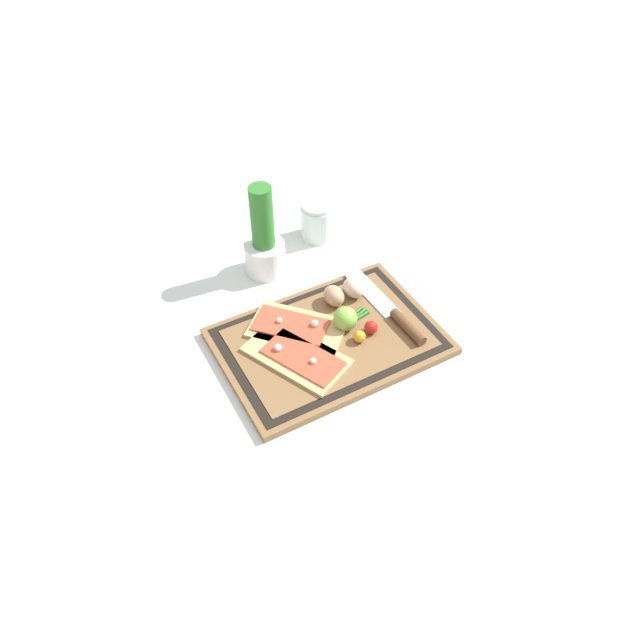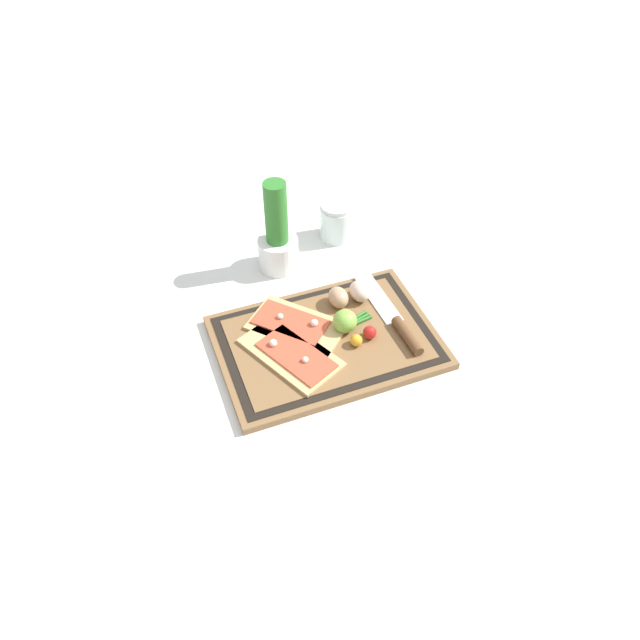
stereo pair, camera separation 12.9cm
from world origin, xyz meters
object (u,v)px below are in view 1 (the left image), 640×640
object	(u,v)px
egg_brown	(334,296)
egg_pink	(353,288)
lime	(345,319)
cherry_tomato_yellow	(359,336)
herb_pot	(264,244)
pizza_slice_near	(298,356)
pizza_slice_far	(296,327)
sauce_jar	(318,222)
cherry_tomato_red	(371,327)
knife	(397,316)

from	to	relation	value
egg_brown	egg_pink	xyz separation A→B (m)	(0.05, 0.00, 0.00)
lime	cherry_tomato_yellow	bearing A→B (deg)	-83.46
egg_pink	herb_pot	xyz separation A→B (m)	(-0.12, 0.19, 0.04)
pizza_slice_near	lime	world-z (taller)	lime
pizza_slice_far	sauce_jar	bearing A→B (deg)	53.65
pizza_slice_far	cherry_tomato_red	distance (m)	0.16
pizza_slice_near	herb_pot	distance (m)	0.31
cherry_tomato_yellow	cherry_tomato_red	bearing A→B (deg)	15.53
cherry_tomato_red	herb_pot	world-z (taller)	herb_pot
sauce_jar	egg_brown	bearing A→B (deg)	-111.29
pizza_slice_far	knife	distance (m)	0.21
knife	cherry_tomato_red	bearing A→B (deg)	-175.56
pizza_slice_far	lime	bearing A→B (deg)	-25.75
pizza_slice_near	pizza_slice_far	distance (m)	0.08
herb_pot	egg_pink	bearing A→B (deg)	-57.26
pizza_slice_far	egg_brown	world-z (taller)	egg_brown
knife	egg_pink	xyz separation A→B (m)	(-0.04, 0.11, 0.01)
egg_brown	cherry_tomato_red	bearing A→B (deg)	-78.39
lime	cherry_tomato_yellow	size ratio (longest dim) A/B	1.98
cherry_tomato_yellow	herb_pot	size ratio (longest dim) A/B	0.11
cherry_tomato_red	lime	bearing A→B (deg)	136.15
egg_pink	cherry_tomato_red	bearing A→B (deg)	-103.00
egg_brown	sauce_jar	size ratio (longest dim) A/B	0.57
pizza_slice_near	pizza_slice_far	size ratio (longest dim) A/B	1.07
pizza_slice_far	herb_pot	bearing A→B (deg)	80.74
egg_pink	herb_pot	bearing A→B (deg)	122.74
egg_pink	cherry_tomato_yellow	bearing A→B (deg)	-115.96
pizza_slice_near	herb_pot	bearing A→B (deg)	76.76
pizza_slice_far	herb_pot	xyz separation A→B (m)	(0.04, 0.22, 0.05)
knife	lime	bearing A→B (deg)	163.09
egg_pink	cherry_tomato_yellow	xyz separation A→B (m)	(-0.06, -0.12, -0.01)
lime	sauce_jar	bearing A→B (deg)	70.76
pizza_slice_far	sauce_jar	world-z (taller)	sauce_jar
pizza_slice_near	egg_brown	world-z (taller)	egg_brown
knife	egg_brown	distance (m)	0.14
cherry_tomato_yellow	herb_pot	xyz separation A→B (m)	(-0.06, 0.31, 0.05)
cherry_tomato_yellow	pizza_slice_near	bearing A→B (deg)	171.21
herb_pot	pizza_slice_near	bearing A→B (deg)	-103.24
pizza_slice_near	sauce_jar	size ratio (longest dim) A/B	2.45
egg_pink	cherry_tomato_red	xyz separation A→B (m)	(-0.03, -0.11, -0.01)
egg_brown	herb_pot	bearing A→B (deg)	110.69
lime	sauce_jar	xyz separation A→B (m)	(0.11, 0.32, -0.00)
knife	cherry_tomato_yellow	world-z (taller)	cherry_tomato_yellow
pizza_slice_far	sauce_jar	size ratio (longest dim) A/B	2.29
egg_brown	cherry_tomato_yellow	world-z (taller)	egg_brown
pizza_slice_near	pizza_slice_far	world-z (taller)	same
cherry_tomato_red	cherry_tomato_yellow	distance (m)	0.04
pizza_slice_near	egg_pink	bearing A→B (deg)	28.54
egg_brown	herb_pot	xyz separation A→B (m)	(-0.07, 0.19, 0.04)
knife	egg_brown	bearing A→B (deg)	130.18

